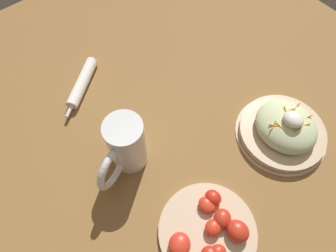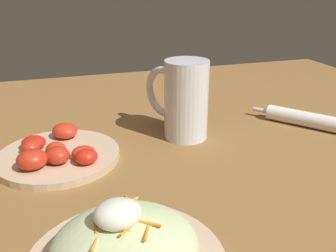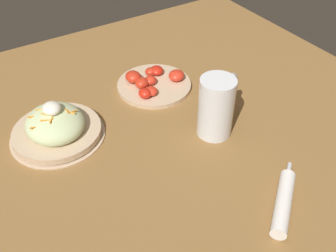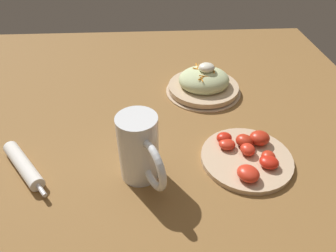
# 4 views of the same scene
# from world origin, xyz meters

# --- Properties ---
(ground_plane) EXTENTS (1.43, 1.43, 0.00)m
(ground_plane) POSITION_xyz_m (0.00, 0.00, 0.00)
(ground_plane) COLOR olive
(salad_plate) EXTENTS (0.24, 0.24, 0.10)m
(salad_plate) POSITION_xyz_m (-0.21, -0.20, 0.03)
(salad_plate) COLOR #D1B28E
(salad_plate) RESTS_ON ground_plane
(beer_mug) EXTENTS (0.10, 0.15, 0.16)m
(beer_mug) POSITION_xyz_m (-0.01, 0.15, 0.07)
(beer_mug) COLOR white
(beer_mug) RESTS_ON ground_plane
(napkin_roll) EXTENTS (0.14, 0.17, 0.03)m
(napkin_roll) POSITION_xyz_m (0.25, 0.12, 0.02)
(napkin_roll) COLOR white
(napkin_roll) RESTS_ON ground_plane
(tomato_plate) EXTENTS (0.22, 0.22, 0.05)m
(tomato_plate) POSITION_xyz_m (-0.27, 0.12, 0.01)
(tomato_plate) COLOR #D1B28E
(tomato_plate) RESTS_ON ground_plane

